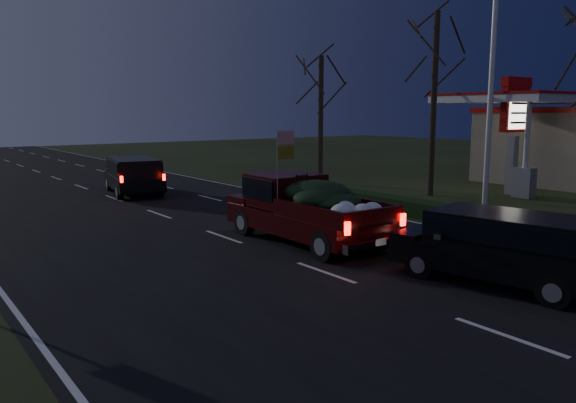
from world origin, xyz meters
TOP-DOWN VIEW (x-y plane):
  - ground at (0.00, 0.00)m, footprint 120.00×120.00m
  - road_asphalt at (0.00, 0.00)m, footprint 14.00×120.00m
  - hedge_row at (7.80, 3.00)m, footprint 1.00×10.00m
  - light_pole at (9.50, 2.00)m, footprint 0.50×0.90m
  - gas_price_pylon at (16.00, 4.99)m, footprint 2.00×0.41m
  - gas_station_building at (24.00, 6.00)m, footprint 10.00×7.00m
  - gas_canopy at (18.00, 6.00)m, footprint 7.10×6.10m
  - bare_tree_mid at (12.50, 7.00)m, footprint 3.60×3.60m
  - bare_tree_far at (11.50, 14.00)m, footprint 3.60×3.60m
  - pickup_truck at (1.68, 2.95)m, footprint 2.30×5.84m
  - lead_suv at (1.28, 15.79)m, footprint 2.99×5.27m
  - rear_suv at (2.69, -3.17)m, footprint 2.80×5.00m

SIDE VIEW (x-z plane):
  - ground at x=0.00m, z-range 0.00..0.00m
  - road_asphalt at x=0.00m, z-range 0.00..0.02m
  - hedge_row at x=7.80m, z-range 0.00..0.60m
  - rear_suv at x=2.69m, z-range 0.35..1.71m
  - lead_suv at x=1.28m, z-range 0.37..1.79m
  - pickup_truck at x=1.68m, z-range -0.38..2.66m
  - gas_station_building at x=24.00m, z-range 0.00..4.00m
  - gas_price_pylon at x=16.00m, z-range 0.98..6.56m
  - gas_canopy at x=18.00m, z-range 1.91..6.79m
  - bare_tree_far at x=11.50m, z-range 1.73..8.73m
  - light_pole at x=9.50m, z-range 0.90..10.06m
  - bare_tree_mid at x=12.50m, z-range 2.10..10.60m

